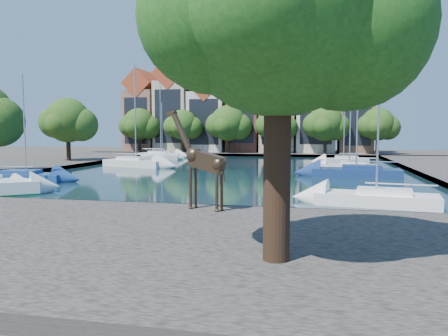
# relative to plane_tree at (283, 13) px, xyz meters

# --- Properties ---
(ground) EXTENTS (160.00, 160.00, 0.00)m
(ground) POSITION_rel_plane_tree_xyz_m (-7.62, 9.01, -7.67)
(ground) COLOR #38332B
(ground) RESTS_ON ground
(water_basin) EXTENTS (38.00, 50.00, 0.08)m
(water_basin) POSITION_rel_plane_tree_xyz_m (-7.62, 33.01, -7.63)
(water_basin) COLOR black
(water_basin) RESTS_ON ground
(near_quay) EXTENTS (50.00, 14.00, 0.50)m
(near_quay) POSITION_rel_plane_tree_xyz_m (-7.62, 2.01, -7.42)
(near_quay) COLOR #524C47
(near_quay) RESTS_ON ground
(far_quay) EXTENTS (60.00, 16.00, 0.50)m
(far_quay) POSITION_rel_plane_tree_xyz_m (-7.62, 65.01, -7.42)
(far_quay) COLOR #524C47
(far_quay) RESTS_ON ground
(left_quay) EXTENTS (14.00, 52.00, 0.50)m
(left_quay) POSITION_rel_plane_tree_xyz_m (-32.62, 33.01, -7.42)
(left_quay) COLOR #524C47
(left_quay) RESTS_ON ground
(plane_tree) EXTENTS (8.32, 6.40, 10.62)m
(plane_tree) POSITION_rel_plane_tree_xyz_m (0.00, 0.00, 0.00)
(plane_tree) COLOR #332114
(plane_tree) RESTS_ON near_quay
(townhouse_west_end) EXTENTS (5.44, 9.18, 14.93)m
(townhouse_west_end) POSITION_rel_plane_tree_xyz_m (-30.62, 64.99, -0.31)
(townhouse_west_end) COLOR #845B48
(townhouse_west_end) RESTS_ON far_quay
(townhouse_west_mid) EXTENTS (5.94, 9.18, 16.79)m
(townhouse_west_mid) POSITION_rel_plane_tree_xyz_m (-24.62, 64.99, 0.56)
(townhouse_west_mid) COLOR #B5AB8B
(townhouse_west_mid) RESTS_ON far_quay
(townhouse_west_inner) EXTENTS (6.43, 9.18, 15.15)m
(townhouse_west_inner) POSITION_rel_plane_tree_xyz_m (-18.12, 64.99, -0.32)
(townhouse_west_inner) COLOR silver
(townhouse_west_inner) RESTS_ON far_quay
(townhouse_center) EXTENTS (5.44, 9.18, 16.93)m
(townhouse_center) POSITION_rel_plane_tree_xyz_m (-11.62, 64.99, 0.69)
(townhouse_center) COLOR brown
(townhouse_center) RESTS_ON far_quay
(townhouse_east_inner) EXTENTS (5.94, 9.18, 15.79)m
(townhouse_east_inner) POSITION_rel_plane_tree_xyz_m (-5.62, 64.99, 0.06)
(townhouse_east_inner) COLOR tan
(townhouse_east_inner) RESTS_ON far_quay
(townhouse_east_mid) EXTENTS (6.43, 9.18, 16.65)m
(townhouse_east_mid) POSITION_rel_plane_tree_xyz_m (0.88, 64.99, 0.43)
(townhouse_east_mid) COLOR beige
(townhouse_east_mid) RESTS_ON far_quay
(townhouse_east_end) EXTENTS (5.44, 9.18, 14.43)m
(townhouse_east_end) POSITION_rel_plane_tree_xyz_m (7.38, 64.99, -0.56)
(townhouse_east_end) COLOR brown
(townhouse_east_end) RESTS_ON far_quay
(far_tree_far_west) EXTENTS (7.28, 5.60, 7.68)m
(far_tree_far_west) POSITION_rel_plane_tree_xyz_m (-29.51, 59.50, -2.49)
(far_tree_far_west) COLOR #332114
(far_tree_far_west) RESTS_ON far_quay
(far_tree_west) EXTENTS (6.76, 5.20, 7.36)m
(far_tree_west) POSITION_rel_plane_tree_xyz_m (-21.52, 59.50, -2.60)
(far_tree_west) COLOR #332114
(far_tree_west) RESTS_ON far_quay
(far_tree_mid_west) EXTENTS (7.80, 6.00, 8.00)m
(far_tree_mid_west) POSITION_rel_plane_tree_xyz_m (-13.51, 59.50, -2.38)
(far_tree_mid_west) COLOR #332114
(far_tree_mid_west) RESTS_ON far_quay
(far_tree_mid_east) EXTENTS (7.02, 5.40, 7.52)m
(far_tree_mid_east) POSITION_rel_plane_tree_xyz_m (-5.52, 59.50, -2.54)
(far_tree_mid_east) COLOR #332114
(far_tree_mid_east) RESTS_ON far_quay
(far_tree_east) EXTENTS (7.54, 5.80, 7.84)m
(far_tree_east) POSITION_rel_plane_tree_xyz_m (2.49, 59.50, -2.43)
(far_tree_east) COLOR #332114
(far_tree_east) RESTS_ON far_quay
(far_tree_far_east) EXTENTS (6.76, 5.20, 7.36)m
(far_tree_far_east) POSITION_rel_plane_tree_xyz_m (10.48, 59.50, -2.60)
(far_tree_far_east) COLOR #332114
(far_tree_far_east) RESTS_ON far_quay
(side_tree_left_far) EXTENTS (7.28, 5.60, 7.88)m
(side_tree_left_far) POSITION_rel_plane_tree_xyz_m (-29.51, 37.00, -2.29)
(side_tree_left_far) COLOR #332114
(side_tree_left_far) RESTS_ON left_quay
(giraffe_statue) EXTENTS (3.29, 1.47, 4.83)m
(giraffe_statue) POSITION_rel_plane_tree_xyz_m (-4.40, 7.60, -4.80)
(giraffe_statue) COLOR #332619
(giraffe_statue) RESTS_ON near_quay
(sailboat_left_b) EXTENTS (6.74, 2.80, 8.88)m
(sailboat_left_b) POSITION_rel_plane_tree_xyz_m (-22.62, 19.17, -7.09)
(sailboat_left_b) COLOR navy
(sailboat_left_b) RESTS_ON water_basin
(sailboat_left_c) EXTENTS (8.31, 4.86, 11.96)m
(sailboat_left_c) POSITION_rel_plane_tree_xyz_m (-19.62, 34.87, -6.98)
(sailboat_left_c) COLOR silver
(sailboat_left_c) RESTS_ON water_basin
(sailboat_left_d) EXTENTS (4.66, 2.64, 8.18)m
(sailboat_left_d) POSITION_rel_plane_tree_xyz_m (-20.53, 46.30, -7.10)
(sailboat_left_d) COLOR beige
(sailboat_left_d) RESTS_ON water_basin
(sailboat_left_e) EXTENTS (6.75, 2.74, 11.34)m
(sailboat_left_e) POSITION_rel_plane_tree_xyz_m (-22.62, 51.39, -7.03)
(sailboat_left_e) COLOR white
(sailboat_left_e) RESTS_ON water_basin
(sailboat_right_a) EXTENTS (6.98, 3.34, 10.17)m
(sailboat_right_a) POSITION_rel_plane_tree_xyz_m (4.38, 13.01, -7.07)
(sailboat_right_a) COLOR white
(sailboat_right_a) RESTS_ON water_basin
(sailboat_right_b) EXTENTS (7.88, 2.97, 12.30)m
(sailboat_right_b) POSITION_rel_plane_tree_xyz_m (4.60, 28.54, -7.01)
(sailboat_right_b) COLOR navy
(sailboat_right_b) RESTS_ON water_basin
(sailboat_right_c) EXTENTS (5.89, 2.46, 11.41)m
(sailboat_right_c) POSITION_rel_plane_tree_xyz_m (4.38, 34.03, -6.98)
(sailboat_right_c) COLOR silver
(sailboat_right_c) RESTS_ON water_basin
(sailboat_right_d) EXTENTS (6.20, 3.31, 8.92)m
(sailboat_right_d) POSITION_rel_plane_tree_xyz_m (4.38, 43.89, -7.04)
(sailboat_right_d) COLOR silver
(sailboat_right_d) RESTS_ON water_basin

